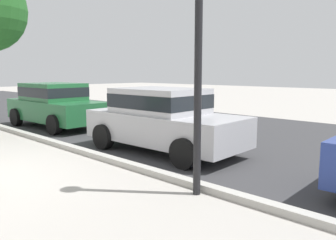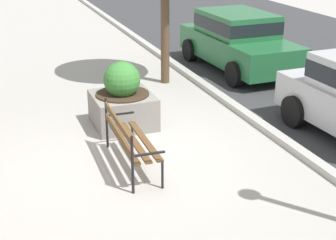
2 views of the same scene
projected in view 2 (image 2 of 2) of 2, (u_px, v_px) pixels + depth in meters
ground_plane at (129, 160)px, 8.71m from camera, size 80.00×80.00×0.00m
curb_stone at (274, 134)px, 9.62m from camera, size 60.00×0.20×0.12m
park_bench at (128, 137)px, 8.29m from camera, size 1.81×0.58×0.95m
concrete_planter at (123, 101)px, 10.00m from camera, size 1.18×1.18×1.33m
parked_car_green at (238, 39)px, 13.73m from camera, size 4.15×2.02×1.56m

